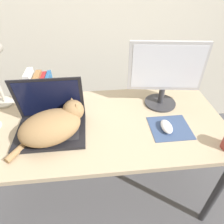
{
  "coord_description": "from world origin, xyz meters",
  "views": [
    {
      "loc": [
        -0.03,
        -0.53,
        1.49
      ],
      "look_at": [
        0.06,
        0.31,
        0.82
      ],
      "focal_mm": 32.0,
      "sensor_mm": 36.0,
      "label": 1
    }
  ],
  "objects_px": {
    "book_row": "(42,89)",
    "cat": "(53,125)",
    "external_monitor": "(165,73)",
    "computer_mouse": "(166,127)",
    "laptop": "(51,122)",
    "webcam": "(76,93)"
  },
  "relations": [
    {
      "from": "book_row",
      "to": "cat",
      "type": "bearing_deg",
      "value": -71.67
    },
    {
      "from": "external_monitor",
      "to": "computer_mouse",
      "type": "bearing_deg",
      "value": -98.94
    },
    {
      "from": "laptop",
      "to": "external_monitor",
      "type": "relative_size",
      "value": 0.84
    },
    {
      "from": "external_monitor",
      "to": "book_row",
      "type": "bearing_deg",
      "value": 173.22
    },
    {
      "from": "laptop",
      "to": "cat",
      "type": "relative_size",
      "value": 0.93
    },
    {
      "from": "laptop",
      "to": "cat",
      "type": "distance_m",
      "value": 0.07
    },
    {
      "from": "computer_mouse",
      "to": "book_row",
      "type": "xyz_separation_m",
      "value": [
        -0.72,
        0.34,
        0.08
      ]
    },
    {
      "from": "cat",
      "to": "computer_mouse",
      "type": "height_order",
      "value": "cat"
    },
    {
      "from": "book_row",
      "to": "webcam",
      "type": "relative_size",
      "value": 3.19
    },
    {
      "from": "cat",
      "to": "book_row",
      "type": "xyz_separation_m",
      "value": [
        -0.11,
        0.32,
        0.02
      ]
    },
    {
      "from": "computer_mouse",
      "to": "book_row",
      "type": "bearing_deg",
      "value": 154.96
    },
    {
      "from": "book_row",
      "to": "computer_mouse",
      "type": "bearing_deg",
      "value": -25.04
    },
    {
      "from": "laptop",
      "to": "computer_mouse",
      "type": "distance_m",
      "value": 0.64
    },
    {
      "from": "computer_mouse",
      "to": "book_row",
      "type": "relative_size",
      "value": 0.49
    },
    {
      "from": "laptop",
      "to": "webcam",
      "type": "xyz_separation_m",
      "value": [
        0.13,
        0.29,
        -0.01
      ]
    },
    {
      "from": "external_monitor",
      "to": "webcam",
      "type": "xyz_separation_m",
      "value": [
        -0.55,
        0.12,
        -0.18
      ]
    },
    {
      "from": "laptop",
      "to": "webcam",
      "type": "height_order",
      "value": "laptop"
    },
    {
      "from": "webcam",
      "to": "external_monitor",
      "type": "bearing_deg",
      "value": -12.18
    },
    {
      "from": "laptop",
      "to": "external_monitor",
      "type": "distance_m",
      "value": 0.72
    },
    {
      "from": "book_row",
      "to": "laptop",
      "type": "bearing_deg",
      "value": -72.99
    },
    {
      "from": "external_monitor",
      "to": "computer_mouse",
      "type": "xyz_separation_m",
      "value": [
        -0.04,
        -0.25,
        -0.2
      ]
    },
    {
      "from": "laptop",
      "to": "webcam",
      "type": "relative_size",
      "value": 5.16
    }
  ]
}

